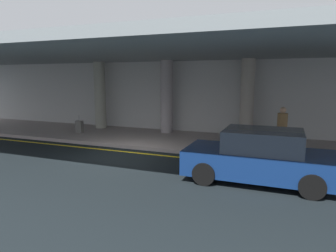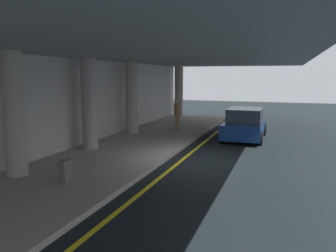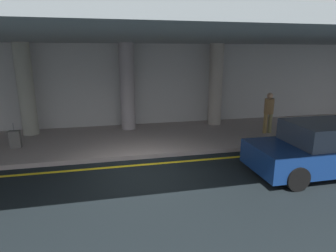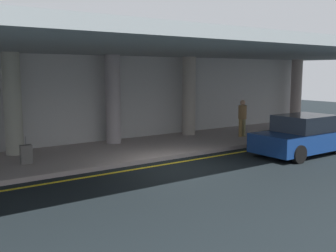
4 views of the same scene
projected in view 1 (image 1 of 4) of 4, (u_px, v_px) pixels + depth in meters
name	position (u px, v px, depth m)	size (l,w,h in m)	color
ground_plane	(123.00, 155.00, 11.49)	(60.00, 60.00, 0.00)	black
sidewalk	(156.00, 138.00, 14.33)	(26.00, 4.20, 0.15)	#A0928E
lane_stripe_yellow	(130.00, 152.00, 11.97)	(26.00, 0.14, 0.01)	yellow
support_column_far_left	(100.00, 95.00, 16.73)	(0.62, 0.62, 3.65)	#999889
support_column_left_mid	(167.00, 97.00, 15.28)	(0.62, 0.62, 3.65)	#999092
support_column_center	(247.00, 99.00, 13.82)	(0.62, 0.62, 3.65)	#A2988D
ceiling_overhang	(151.00, 55.00, 13.26)	(28.00, 13.20, 0.30)	gray
terminal_back_wall	(173.00, 97.00, 16.10)	(26.00, 0.30, 3.80)	#B3B2B0
car_navy	(259.00, 157.00, 8.49)	(4.10, 1.92, 1.50)	navy
traveler_with_luggage	(282.00, 125.00, 11.60)	(0.38, 0.38, 1.68)	olive
suitcase_upright_primary	(79.00, 127.00, 15.37)	(0.36, 0.22, 0.90)	#5E5B57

